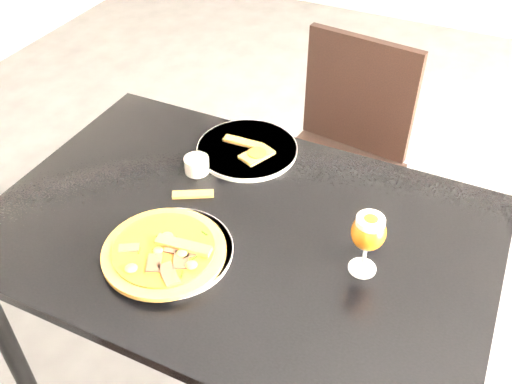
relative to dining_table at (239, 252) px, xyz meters
The scene contains 10 objects.
ground 0.68m from the dining_table, 35.89° to the left, with size 6.00×6.00×0.00m, color #48484A.
dining_table is the anchor object (origin of this frame).
chair_far 0.71m from the dining_table, 86.56° to the left, with size 0.46×0.46×0.90m.
plate_main 0.20m from the dining_table, 123.41° to the right, with size 0.27×0.27×0.01m, color white.
pizza 0.22m from the dining_table, 122.03° to the right, with size 0.28×0.28×0.03m.
plate_second 0.32m from the dining_table, 111.65° to the left, with size 0.28×0.28×0.01m, color white.
crust_scraps 0.30m from the dining_table, 108.71° to the left, with size 0.16×0.10×0.01m.
loose_crust 0.19m from the dining_table, 161.47° to the left, with size 0.11×0.02×0.01m, color #A16A27.
sauce_cup 0.27m from the dining_table, 143.64° to the left, with size 0.07×0.07×0.04m.
beer_glass 0.37m from the dining_table, ahead, with size 0.07×0.07×0.16m.
Camera 1 is at (0.34, -0.96, 1.70)m, focal length 40.00 mm.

